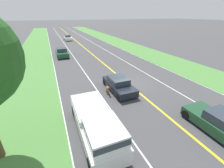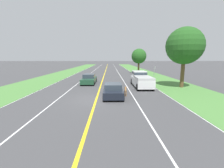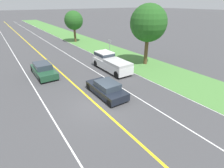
{
  "view_description": "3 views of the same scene",
  "coord_description": "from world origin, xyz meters",
  "px_view_note": "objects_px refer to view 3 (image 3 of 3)",
  "views": [
    {
      "loc": [
        7.11,
        12.68,
        6.72
      ],
      "look_at": [
        2.24,
        0.91,
        0.77
      ],
      "focal_mm": 24.0,
      "sensor_mm": 36.0,
      "label": 1
    },
    {
      "loc": [
        1.21,
        -13.28,
        3.66
      ],
      "look_at": [
        1.45,
        1.23,
        1.17
      ],
      "focal_mm": 24.0,
      "sensor_mm": 36.0,
      "label": 2
    },
    {
      "loc": [
        -5.67,
        -10.59,
        7.49
      ],
      "look_at": [
        1.8,
        0.49,
        1.19
      ],
      "focal_mm": 28.0,
      "sensor_mm": 36.0,
      "label": 3
    }
  ],
  "objects_px": {
    "dog": "(117,85)",
    "oncoming_car": "(44,70)",
    "street_sign": "(110,46)",
    "roadside_tree_right_far": "(74,21)",
    "ego_car": "(107,89)",
    "roadside_tree_right_near": "(148,23)",
    "pickup_truck": "(111,62)"
  },
  "relations": [
    {
      "from": "roadside_tree_right_far",
      "to": "dog",
      "type": "bearing_deg",
      "value": -103.95
    },
    {
      "from": "street_sign",
      "to": "roadside_tree_right_far",
      "type": "bearing_deg",
      "value": 90.83
    },
    {
      "from": "ego_car",
      "to": "dog",
      "type": "distance_m",
      "value": 1.27
    },
    {
      "from": "dog",
      "to": "ego_car",
      "type": "bearing_deg",
      "value": -162.18
    },
    {
      "from": "ego_car",
      "to": "pickup_truck",
      "type": "bearing_deg",
      "value": 53.33
    },
    {
      "from": "dog",
      "to": "roadside_tree_right_near",
      "type": "height_order",
      "value": "roadside_tree_right_near"
    },
    {
      "from": "oncoming_car",
      "to": "roadside_tree_right_far",
      "type": "xyz_separation_m",
      "value": [
        10.21,
        15.01,
        3.52
      ]
    },
    {
      "from": "ego_car",
      "to": "pickup_truck",
      "type": "distance_m",
      "value": 6.35
    },
    {
      "from": "dog",
      "to": "roadside_tree_right_far",
      "type": "distance_m",
      "value": 23.52
    },
    {
      "from": "dog",
      "to": "oncoming_car",
      "type": "distance_m",
      "value": 8.84
    },
    {
      "from": "ego_car",
      "to": "street_sign",
      "type": "bearing_deg",
      "value": 55.55
    },
    {
      "from": "roadside_tree_right_far",
      "to": "street_sign",
      "type": "height_order",
      "value": "roadside_tree_right_far"
    },
    {
      "from": "roadside_tree_right_near",
      "to": "street_sign",
      "type": "distance_m",
      "value": 7.09
    },
    {
      "from": "dog",
      "to": "street_sign",
      "type": "relative_size",
      "value": 0.47
    },
    {
      "from": "roadside_tree_right_near",
      "to": "street_sign",
      "type": "xyz_separation_m",
      "value": [
        -1.83,
        5.84,
        -3.59
      ]
    },
    {
      "from": "ego_car",
      "to": "dog",
      "type": "relative_size",
      "value": 3.76
    },
    {
      "from": "dog",
      "to": "street_sign",
      "type": "height_order",
      "value": "street_sign"
    },
    {
      "from": "roadside_tree_right_far",
      "to": "street_sign",
      "type": "distance_m",
      "value": 12.82
    },
    {
      "from": "oncoming_car",
      "to": "roadside_tree_right_near",
      "type": "height_order",
      "value": "roadside_tree_right_near"
    },
    {
      "from": "pickup_truck",
      "to": "street_sign",
      "type": "height_order",
      "value": "street_sign"
    },
    {
      "from": "pickup_truck",
      "to": "roadside_tree_right_near",
      "type": "xyz_separation_m",
      "value": [
        5.06,
        -0.68,
        4.16
      ]
    },
    {
      "from": "pickup_truck",
      "to": "roadside_tree_right_far",
      "type": "xyz_separation_m",
      "value": [
        3.06,
        17.71,
        3.19
      ]
    },
    {
      "from": "ego_car",
      "to": "roadside_tree_right_far",
      "type": "height_order",
      "value": "roadside_tree_right_far"
    },
    {
      "from": "ego_car",
      "to": "pickup_truck",
      "type": "height_order",
      "value": "pickup_truck"
    },
    {
      "from": "oncoming_car",
      "to": "roadside_tree_right_near",
      "type": "distance_m",
      "value": 13.45
    },
    {
      "from": "dog",
      "to": "roadside_tree_right_near",
      "type": "bearing_deg",
      "value": 35.7
    },
    {
      "from": "ego_car",
      "to": "dog",
      "type": "height_order",
      "value": "ego_car"
    },
    {
      "from": "dog",
      "to": "roadside_tree_right_far",
      "type": "bearing_deg",
      "value": 83.05
    },
    {
      "from": "oncoming_car",
      "to": "street_sign",
      "type": "xyz_separation_m",
      "value": [
        10.39,
        2.46,
        0.9
      ]
    },
    {
      "from": "dog",
      "to": "pickup_truck",
      "type": "height_order",
      "value": "pickup_truck"
    },
    {
      "from": "pickup_truck",
      "to": "street_sign",
      "type": "distance_m",
      "value": 6.11
    },
    {
      "from": "dog",
      "to": "oncoming_car",
      "type": "height_order",
      "value": "oncoming_car"
    }
  ]
}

